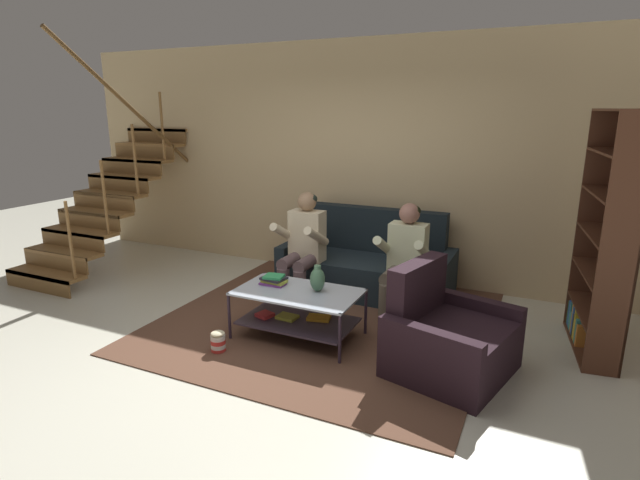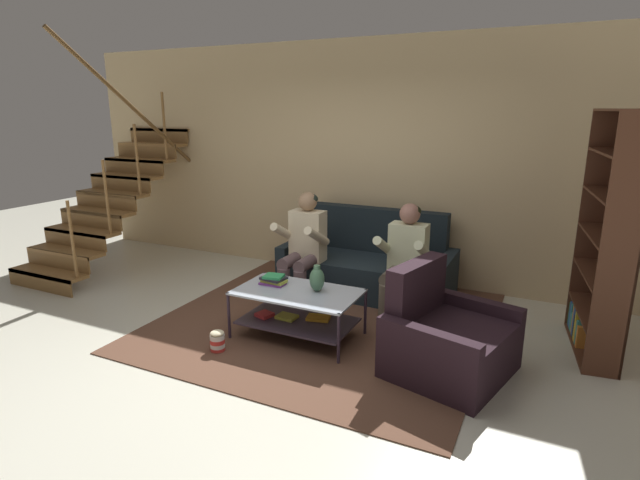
{
  "view_description": "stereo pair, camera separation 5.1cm",
  "coord_description": "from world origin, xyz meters",
  "px_view_note": "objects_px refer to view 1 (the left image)",
  "views": [
    {
      "loc": [
        2.15,
        -3.41,
        2.09
      ],
      "look_at": [
        0.13,
        0.91,
        0.83
      ],
      "focal_mm": 28.0,
      "sensor_mm": 36.0,
      "label": 1
    },
    {
      "loc": [
        2.19,
        -3.38,
        2.09
      ],
      "look_at": [
        0.13,
        0.91,
        0.83
      ],
      "focal_mm": 28.0,
      "sensor_mm": 36.0,
      "label": 2
    }
  ],
  "objects_px": {
    "person_seated_left": "(303,243)",
    "vase": "(318,279)",
    "armchair": "(448,339)",
    "popcorn_tub": "(218,341)",
    "coffee_table": "(298,307)",
    "person_seated_right": "(405,257)",
    "book_stack": "(274,280)",
    "bookshelf": "(607,254)",
    "couch": "(368,266)"
  },
  "relations": [
    {
      "from": "couch",
      "to": "popcorn_tub",
      "type": "height_order",
      "value": "couch"
    },
    {
      "from": "vase",
      "to": "bookshelf",
      "type": "height_order",
      "value": "bookshelf"
    },
    {
      "from": "couch",
      "to": "vase",
      "type": "distance_m",
      "value": 1.4
    },
    {
      "from": "vase",
      "to": "person_seated_right",
      "type": "bearing_deg",
      "value": 55.1
    },
    {
      "from": "person_seated_left",
      "to": "armchair",
      "type": "relative_size",
      "value": 1.07
    },
    {
      "from": "vase",
      "to": "popcorn_tub",
      "type": "xyz_separation_m",
      "value": [
        -0.67,
        -0.65,
        -0.48
      ]
    },
    {
      "from": "bookshelf",
      "to": "armchair",
      "type": "height_order",
      "value": "bookshelf"
    },
    {
      "from": "coffee_table",
      "to": "book_stack",
      "type": "bearing_deg",
      "value": 167.61
    },
    {
      "from": "person_seated_left",
      "to": "book_stack",
      "type": "distance_m",
      "value": 0.88
    },
    {
      "from": "person_seated_left",
      "to": "bookshelf",
      "type": "height_order",
      "value": "bookshelf"
    },
    {
      "from": "armchair",
      "to": "popcorn_tub",
      "type": "distance_m",
      "value": 1.97
    },
    {
      "from": "person_seated_left",
      "to": "vase",
      "type": "relative_size",
      "value": 4.83
    },
    {
      "from": "couch",
      "to": "coffee_table",
      "type": "xyz_separation_m",
      "value": [
        -0.17,
        -1.45,
        0.0
      ]
    },
    {
      "from": "vase",
      "to": "person_seated_left",
      "type": "bearing_deg",
      "value": 124.43
    },
    {
      "from": "couch",
      "to": "armchair",
      "type": "height_order",
      "value": "couch"
    },
    {
      "from": "vase",
      "to": "bookshelf",
      "type": "relative_size",
      "value": 0.12
    },
    {
      "from": "armchair",
      "to": "couch",
      "type": "bearing_deg",
      "value": 129.36
    },
    {
      "from": "coffee_table",
      "to": "popcorn_tub",
      "type": "height_order",
      "value": "coffee_table"
    },
    {
      "from": "person_seated_right",
      "to": "popcorn_tub",
      "type": "xyz_separation_m",
      "value": [
        -1.25,
        -1.48,
        -0.54
      ]
    },
    {
      "from": "person_seated_right",
      "to": "bookshelf",
      "type": "relative_size",
      "value": 0.56
    },
    {
      "from": "book_stack",
      "to": "popcorn_tub",
      "type": "xyz_separation_m",
      "value": [
        -0.21,
        -0.63,
        -0.41
      ]
    },
    {
      "from": "person_seated_left",
      "to": "vase",
      "type": "height_order",
      "value": "person_seated_left"
    },
    {
      "from": "popcorn_tub",
      "to": "couch",
      "type": "bearing_deg",
      "value": 71.57
    },
    {
      "from": "book_stack",
      "to": "bookshelf",
      "type": "bearing_deg",
      "value": 17.61
    },
    {
      "from": "armchair",
      "to": "popcorn_tub",
      "type": "relative_size",
      "value": 5.7
    },
    {
      "from": "armchair",
      "to": "person_seated_right",
      "type": "bearing_deg",
      "value": 123.83
    },
    {
      "from": "book_stack",
      "to": "popcorn_tub",
      "type": "distance_m",
      "value": 0.78
    },
    {
      "from": "couch",
      "to": "armchair",
      "type": "xyz_separation_m",
      "value": [
        1.22,
        -1.49,
        -0.02
      ]
    },
    {
      "from": "person_seated_left",
      "to": "popcorn_tub",
      "type": "distance_m",
      "value": 1.59
    },
    {
      "from": "book_stack",
      "to": "bookshelf",
      "type": "xyz_separation_m",
      "value": [
        2.81,
        0.89,
        0.37
      ]
    },
    {
      "from": "person_seated_right",
      "to": "book_stack",
      "type": "bearing_deg",
      "value": -140.69
    },
    {
      "from": "couch",
      "to": "coffee_table",
      "type": "height_order",
      "value": "couch"
    },
    {
      "from": "book_stack",
      "to": "armchair",
      "type": "distance_m",
      "value": 1.7
    },
    {
      "from": "coffee_table",
      "to": "armchair",
      "type": "xyz_separation_m",
      "value": [
        1.39,
        -0.04,
        -0.02
      ]
    },
    {
      "from": "coffee_table",
      "to": "popcorn_tub",
      "type": "bearing_deg",
      "value": -131.3
    },
    {
      "from": "person_seated_left",
      "to": "coffee_table",
      "type": "distance_m",
      "value": 1.06
    },
    {
      "from": "coffee_table",
      "to": "couch",
      "type": "bearing_deg",
      "value": 83.2
    },
    {
      "from": "book_stack",
      "to": "armchair",
      "type": "relative_size",
      "value": 0.23
    },
    {
      "from": "person_seated_right",
      "to": "armchair",
      "type": "relative_size",
      "value": 1.05
    },
    {
      "from": "coffee_table",
      "to": "book_stack",
      "type": "relative_size",
      "value": 4.48
    },
    {
      "from": "coffee_table",
      "to": "armchair",
      "type": "height_order",
      "value": "armchair"
    },
    {
      "from": "person_seated_right",
      "to": "bookshelf",
      "type": "distance_m",
      "value": 1.78
    },
    {
      "from": "vase",
      "to": "book_stack",
      "type": "xyz_separation_m",
      "value": [
        -0.46,
        -0.01,
        -0.07
      ]
    },
    {
      "from": "book_stack",
      "to": "bookshelf",
      "type": "relative_size",
      "value": 0.12
    },
    {
      "from": "coffee_table",
      "to": "bookshelf",
      "type": "xyz_separation_m",
      "value": [
        2.52,
        0.95,
        0.57
      ]
    },
    {
      "from": "vase",
      "to": "popcorn_tub",
      "type": "bearing_deg",
      "value": -135.94
    },
    {
      "from": "person_seated_right",
      "to": "couch",
      "type": "bearing_deg",
      "value": 137.46
    },
    {
      "from": "couch",
      "to": "popcorn_tub",
      "type": "distance_m",
      "value": 2.13
    },
    {
      "from": "couch",
      "to": "popcorn_tub",
      "type": "bearing_deg",
      "value": -108.43
    },
    {
      "from": "popcorn_tub",
      "to": "book_stack",
      "type": "bearing_deg",
      "value": 71.5
    }
  ]
}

